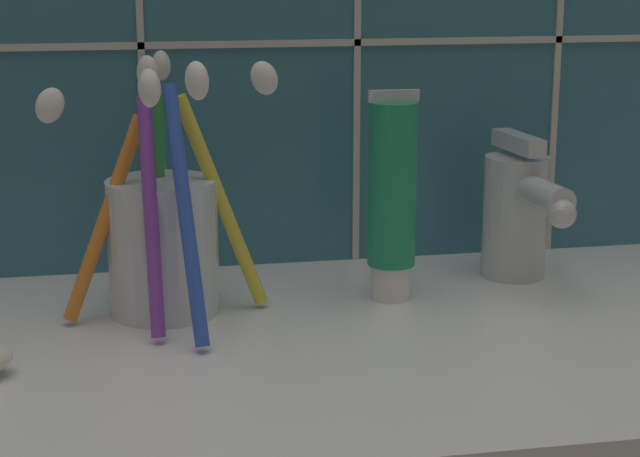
% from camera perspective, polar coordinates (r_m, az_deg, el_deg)
% --- Properties ---
extents(sink_counter, '(0.63, 0.34, 0.02)m').
position_cam_1_polar(sink_counter, '(0.68, 3.66, -6.34)').
color(sink_counter, white).
rests_on(sink_counter, ground).
extents(toothbrush_cup, '(0.16, 0.19, 0.18)m').
position_cam_1_polar(toothbrush_cup, '(0.70, -8.35, -0.26)').
color(toothbrush_cup, silver).
rests_on(toothbrush_cup, sink_counter).
extents(toothpaste_tube, '(0.03, 0.03, 0.14)m').
position_cam_1_polar(toothpaste_tube, '(0.72, 3.87, 1.67)').
color(toothpaste_tube, white).
rests_on(toothpaste_tube, sink_counter).
extents(sink_faucet, '(0.05, 0.11, 0.11)m').
position_cam_1_polar(sink_faucet, '(0.78, 10.57, 0.94)').
color(sink_faucet, silver).
rests_on(sink_faucet, sink_counter).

